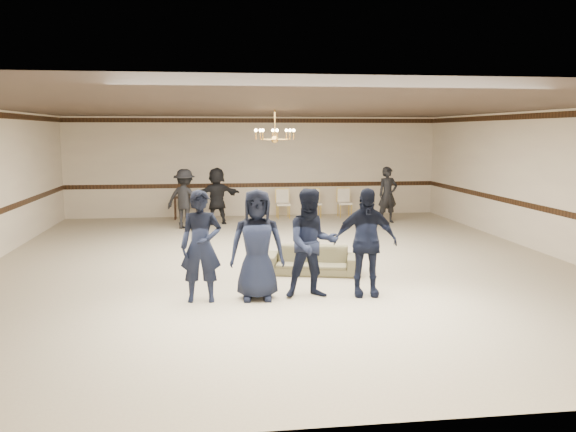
{
  "coord_description": "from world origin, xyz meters",
  "views": [
    {
      "loc": [
        -1.44,
        -12.0,
        2.71
      ],
      "look_at": [
        0.09,
        -0.5,
        1.05
      ],
      "focal_mm": 36.57,
      "sensor_mm": 36.0,
      "label": 1
    }
  ],
  "objects_px": {
    "adult_mid": "(217,196)",
    "console_table": "(188,208)",
    "banquet_chair_right": "(345,203)",
    "boy_c": "(312,243)",
    "chandelier": "(275,125)",
    "settee": "(312,260)",
    "boy_b": "(257,245)",
    "banquet_chair_mid": "(314,203)",
    "adult_right": "(388,195)",
    "boy_d": "(365,242)",
    "banquet_chair_left": "(283,204)",
    "adult_left": "(185,199)",
    "boy_a": "(201,246)"
  },
  "relations": [
    {
      "from": "adult_mid",
      "to": "boy_b",
      "type": "bearing_deg",
      "value": 73.86
    },
    {
      "from": "boy_c",
      "to": "settee",
      "type": "height_order",
      "value": "boy_c"
    },
    {
      "from": "chandelier",
      "to": "boy_c",
      "type": "distance_m",
      "value": 4.19
    },
    {
      "from": "chandelier",
      "to": "console_table",
      "type": "height_order",
      "value": "chandelier"
    },
    {
      "from": "banquet_chair_left",
      "to": "banquet_chair_right",
      "type": "relative_size",
      "value": 1.0
    },
    {
      "from": "boy_b",
      "to": "banquet_chair_mid",
      "type": "height_order",
      "value": "boy_b"
    },
    {
      "from": "settee",
      "to": "adult_right",
      "type": "bearing_deg",
      "value": 75.06
    },
    {
      "from": "boy_d",
      "to": "adult_mid",
      "type": "height_order",
      "value": "boy_d"
    },
    {
      "from": "boy_d",
      "to": "console_table",
      "type": "bearing_deg",
      "value": 114.25
    },
    {
      "from": "banquet_chair_mid",
      "to": "banquet_chair_right",
      "type": "xyz_separation_m",
      "value": [
        1.0,
        0.0,
        0.0
      ]
    },
    {
      "from": "adult_right",
      "to": "console_table",
      "type": "distance_m",
      "value": 6.21
    },
    {
      "from": "adult_left",
      "to": "console_table",
      "type": "relative_size",
      "value": 1.96
    },
    {
      "from": "boy_c",
      "to": "boy_d",
      "type": "relative_size",
      "value": 1.0
    },
    {
      "from": "adult_mid",
      "to": "console_table",
      "type": "bearing_deg",
      "value": -71.95
    },
    {
      "from": "adult_left",
      "to": "boy_a",
      "type": "bearing_deg",
      "value": 116.7
    },
    {
      "from": "banquet_chair_mid",
      "to": "banquet_chair_left",
      "type": "bearing_deg",
      "value": 179.03
    },
    {
      "from": "boy_a",
      "to": "settee",
      "type": "distance_m",
      "value": 2.71
    },
    {
      "from": "adult_mid",
      "to": "banquet_chair_right",
      "type": "xyz_separation_m",
      "value": [
        4.1,
        0.95,
        -0.39
      ]
    },
    {
      "from": "banquet_chair_right",
      "to": "banquet_chair_mid",
      "type": "bearing_deg",
      "value": -178.38
    },
    {
      "from": "boy_b",
      "to": "banquet_chair_right",
      "type": "bearing_deg",
      "value": 72.21
    },
    {
      "from": "adult_left",
      "to": "boy_b",
      "type": "bearing_deg",
      "value": 123.59
    },
    {
      "from": "chandelier",
      "to": "banquet_chair_mid",
      "type": "relative_size",
      "value": 1.03
    },
    {
      "from": "boy_b",
      "to": "adult_mid",
      "type": "height_order",
      "value": "boy_b"
    },
    {
      "from": "adult_right",
      "to": "banquet_chair_right",
      "type": "bearing_deg",
      "value": 116.2
    },
    {
      "from": "boy_c",
      "to": "console_table",
      "type": "bearing_deg",
      "value": 101.89
    },
    {
      "from": "boy_c",
      "to": "settee",
      "type": "bearing_deg",
      "value": 77.56
    },
    {
      "from": "settee",
      "to": "adult_right",
      "type": "distance_m",
      "value": 6.93
    },
    {
      "from": "banquet_chair_right",
      "to": "boy_c",
      "type": "bearing_deg",
      "value": -104.79
    },
    {
      "from": "adult_left",
      "to": "banquet_chair_left",
      "type": "bearing_deg",
      "value": -128.84
    },
    {
      "from": "banquet_chair_right",
      "to": "boy_a",
      "type": "bearing_deg",
      "value": -114.7
    },
    {
      "from": "boy_c",
      "to": "console_table",
      "type": "xyz_separation_m",
      "value": [
        -2.35,
        9.19,
        -0.54
      ]
    },
    {
      "from": "boy_c",
      "to": "settee",
      "type": "xyz_separation_m",
      "value": [
        0.28,
        1.62,
        -0.64
      ]
    },
    {
      "from": "banquet_chair_mid",
      "to": "boy_d",
      "type": "bearing_deg",
      "value": -95.73
    },
    {
      "from": "boy_c",
      "to": "banquet_chair_left",
      "type": "xyz_separation_m",
      "value": [
        0.65,
        8.99,
        -0.45
      ]
    },
    {
      "from": "boy_b",
      "to": "boy_a",
      "type": "bearing_deg",
      "value": -176.26
    },
    {
      "from": "boy_a",
      "to": "banquet_chair_right",
      "type": "xyz_separation_m",
      "value": [
        4.45,
        8.99,
        -0.45
      ]
    },
    {
      "from": "boy_a",
      "to": "console_table",
      "type": "bearing_deg",
      "value": 96.64
    },
    {
      "from": "adult_left",
      "to": "banquet_chair_right",
      "type": "relative_size",
      "value": 1.86
    },
    {
      "from": "boy_c",
      "to": "boy_d",
      "type": "bearing_deg",
      "value": -2.47
    },
    {
      "from": "banquet_chair_left",
      "to": "chandelier",
      "type": "bearing_deg",
      "value": -99.77
    },
    {
      "from": "adult_right",
      "to": "banquet_chair_mid",
      "type": "height_order",
      "value": "adult_right"
    },
    {
      "from": "adult_right",
      "to": "banquet_chair_mid",
      "type": "xyz_separation_m",
      "value": [
        -2.0,
        1.35,
        -0.39
      ]
    },
    {
      "from": "boy_a",
      "to": "boy_b",
      "type": "bearing_deg",
      "value": 3.2
    },
    {
      "from": "boy_d",
      "to": "adult_left",
      "type": "relative_size",
      "value": 1.07
    },
    {
      "from": "settee",
      "to": "adult_left",
      "type": "distance_m",
      "value": 6.33
    },
    {
      "from": "boy_d",
      "to": "adult_mid",
      "type": "xyz_separation_m",
      "value": [
        -2.35,
        8.04,
        -0.06
      ]
    },
    {
      "from": "chandelier",
      "to": "boy_b",
      "type": "height_order",
      "value": "chandelier"
    },
    {
      "from": "settee",
      "to": "adult_mid",
      "type": "xyz_separation_m",
      "value": [
        -1.74,
        6.43,
        0.58
      ]
    },
    {
      "from": "chandelier",
      "to": "banquet_chair_mid",
      "type": "distance_m",
      "value": 6.11
    },
    {
      "from": "banquet_chair_left",
      "to": "banquet_chair_mid",
      "type": "bearing_deg",
      "value": -0.71
    }
  ]
}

